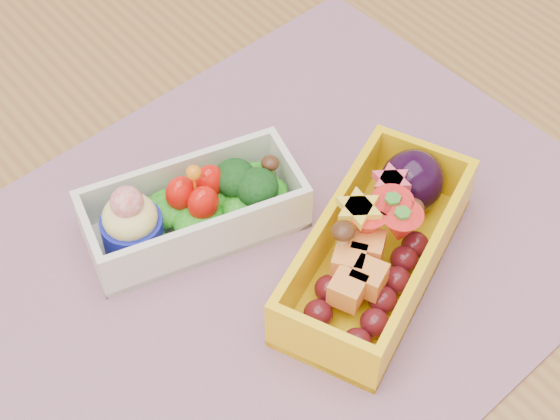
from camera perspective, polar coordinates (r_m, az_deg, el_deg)
table at (r=0.75m, az=-0.34°, el=-6.23°), size 1.20×0.80×0.75m
placemat at (r=0.66m, az=-0.23°, el=-2.70°), size 0.52×0.41×0.00m
bento_white at (r=0.66m, az=-5.68°, el=0.05°), size 0.18×0.11×0.07m
bento_yellow at (r=0.63m, az=6.42°, el=-2.19°), size 0.20×0.15×0.06m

